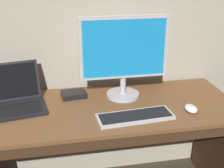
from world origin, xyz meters
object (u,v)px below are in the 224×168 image
(wired_keyboard, at_px, (135,117))
(computer_mouse, at_px, (191,109))
(external_monitor, at_px, (124,55))
(external_drive_box, at_px, (74,94))
(laptop_black, at_px, (15,100))

(wired_keyboard, relative_size, computer_mouse, 4.23)
(wired_keyboard, height_order, computer_mouse, computer_mouse)
(external_monitor, xyz_separation_m, wired_keyboard, (0.00, -0.28, -0.26))
(computer_mouse, xyz_separation_m, external_drive_box, (-0.64, 0.31, 0.00))
(computer_mouse, bearing_deg, wired_keyboard, -174.85)
(computer_mouse, distance_m, external_drive_box, 0.71)
(external_monitor, bearing_deg, computer_mouse, -37.50)
(laptop_black, relative_size, external_drive_box, 2.53)
(external_drive_box, bearing_deg, wired_keyboard, -46.90)
(wired_keyboard, bearing_deg, computer_mouse, 3.53)
(computer_mouse, bearing_deg, external_drive_box, 155.74)
(laptop_black, relative_size, computer_mouse, 3.73)
(external_monitor, distance_m, external_drive_box, 0.40)
(computer_mouse, bearing_deg, external_monitor, 144.11)
(laptop_black, relative_size, external_monitor, 0.70)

